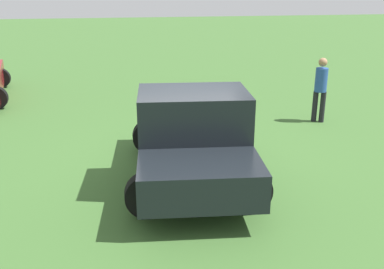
{
  "coord_description": "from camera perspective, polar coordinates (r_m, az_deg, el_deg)",
  "views": [
    {
      "loc": [
        1.27,
        8.24,
        3.64
      ],
      "look_at": [
        -0.05,
        0.53,
        0.9
      ],
      "focal_mm": 41.09,
      "sensor_mm": 36.0,
      "label": 1
    }
  ],
  "objects": [
    {
      "name": "person_bystander",
      "position": [
        12.26,
        16.35,
        6.04
      ],
      "size": [
        0.44,
        0.44,
        1.74
      ],
      "rotation": [
        0.0,
        0.0,
        4.15
      ],
      "color": "black",
      "rests_on": "ground_plane"
    },
    {
      "name": "ground_plane",
      "position": [
        9.09,
        -0.86,
        -4.28
      ],
      "size": [
        80.0,
        80.0,
        0.0
      ],
      "primitive_type": "plane",
      "color": "#3D662D"
    },
    {
      "name": "pickup_truck",
      "position": [
        8.16,
        0.06,
        -0.08
      ],
      "size": [
        2.65,
        4.57,
        1.8
      ],
      "rotation": [
        0.0,
        0.0,
        4.62
      ],
      "color": "black",
      "rests_on": "ground_plane"
    }
  ]
}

